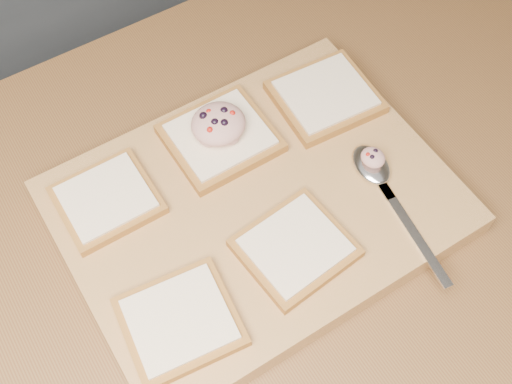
{
  "coord_description": "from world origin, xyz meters",
  "views": [
    {
      "loc": [
        -0.07,
        -0.31,
        1.6
      ],
      "look_at": [
        0.14,
        0.02,
        0.95
      ],
      "focal_mm": 45.0,
      "sensor_mm": 36.0,
      "label": 1
    }
  ],
  "objects_px": {
    "cutting_board": "(256,207)",
    "tuna_salad_dollop": "(218,124)",
    "spoon": "(377,174)",
    "bread_far_center": "(220,138)"
  },
  "relations": [
    {
      "from": "tuna_salad_dollop",
      "to": "cutting_board",
      "type": "bearing_deg",
      "value": -94.57
    },
    {
      "from": "cutting_board",
      "to": "bread_far_center",
      "type": "bearing_deg",
      "value": 85.48
    },
    {
      "from": "cutting_board",
      "to": "tuna_salad_dollop",
      "type": "height_order",
      "value": "tuna_salad_dollop"
    },
    {
      "from": "bread_far_center",
      "to": "spoon",
      "type": "bearing_deg",
      "value": -47.62
    },
    {
      "from": "cutting_board",
      "to": "tuna_salad_dollop",
      "type": "relative_size",
      "value": 6.6
    },
    {
      "from": "tuna_salad_dollop",
      "to": "spoon",
      "type": "relative_size",
      "value": 0.33
    },
    {
      "from": "tuna_salad_dollop",
      "to": "spoon",
      "type": "distance_m",
      "value": 0.2
    },
    {
      "from": "cutting_board",
      "to": "spoon",
      "type": "distance_m",
      "value": 0.15
    },
    {
      "from": "tuna_salad_dollop",
      "to": "spoon",
      "type": "height_order",
      "value": "tuna_salad_dollop"
    },
    {
      "from": "cutting_board",
      "to": "spoon",
      "type": "relative_size",
      "value": 2.18
    }
  ]
}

